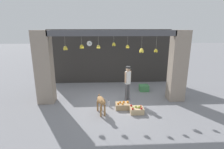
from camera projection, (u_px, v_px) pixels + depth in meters
ground_plane at (113, 103)px, 7.82m from camera, size 60.00×60.00×0.00m
shop_back_wall at (110, 57)px, 10.40m from camera, size 7.20×0.12×3.17m
shop_pillar_left at (44, 68)px, 7.55m from camera, size 0.70×0.60×3.17m
shop_pillar_right at (178, 66)px, 7.83m from camera, size 0.70×0.60×3.17m
storefront_awning at (112, 34)px, 7.14m from camera, size 5.30×0.26×0.95m
dog at (101, 102)px, 6.73m from camera, size 0.42×0.93×0.74m
shopkeeper at (128, 81)px, 7.93m from camera, size 0.31×0.30×1.60m
fruit_crate_oranges at (123, 106)px, 7.28m from camera, size 0.58×0.43×0.31m
fruit_crate_apples at (137, 110)px, 6.89m from camera, size 0.52×0.43×0.31m
produce_box_green at (144, 88)px, 9.30m from camera, size 0.48×0.44×0.32m
water_bottle at (109, 103)px, 7.47m from camera, size 0.08×0.08×0.28m
wall_clock at (89, 44)px, 10.06m from camera, size 0.32×0.03×0.32m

